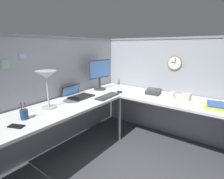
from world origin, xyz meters
TOP-DOWN VIEW (x-y plane):
  - ground_plane at (0.00, 0.00)m, footprint 6.80×6.80m
  - cubicle_wall_back at (-0.36, 0.87)m, footprint 2.57×0.12m
  - cubicle_wall_right at (0.87, -0.27)m, footprint 0.12×2.37m
  - desk at (-0.15, -0.05)m, footprint 2.35×2.15m
  - monitor at (0.27, 0.64)m, footprint 0.46×0.20m
  - laptop at (-0.24, 0.65)m, footprint 0.35×0.39m
  - keyboard at (-0.01, 0.26)m, footprint 0.44×0.16m
  - computer_mouse at (0.28, 0.25)m, footprint 0.06×0.10m
  - desk_lamp_dome at (-0.78, 0.55)m, footprint 0.24×0.24m
  - pen_cup at (-1.12, 0.46)m, footprint 0.08×0.08m
  - cell_phone at (-1.25, 0.35)m, footprint 0.12×0.16m
  - office_phone at (0.53, -0.22)m, footprint 0.20×0.22m
  - book_stack at (0.43, -1.05)m, footprint 0.30×0.23m
  - coffee_mug at (0.47, -0.52)m, footprint 0.08×0.08m
  - tissue_box at (0.50, -0.69)m, footprint 0.12×0.12m
  - wall_clock at (0.82, -0.41)m, footprint 0.04×0.22m
  - pinned_note_leftmost at (-1.08, 0.82)m, footprint 0.07×0.00m
  - pinned_note_middle at (-0.88, 0.82)m, footprint 0.09×0.00m

SIDE VIEW (x-z plane):
  - ground_plane at x=0.00m, z-range 0.00..0.00m
  - desk at x=-0.15m, z-range 0.27..1.00m
  - cell_phone at x=-1.25m, z-range 0.73..0.74m
  - keyboard at x=-0.01m, z-range 0.73..0.75m
  - computer_mouse at x=0.28m, z-range 0.73..0.76m
  - book_stack at x=0.43m, z-range 0.73..0.77m
  - laptop at x=-0.24m, z-range 0.65..0.86m
  - office_phone at x=0.53m, z-range 0.71..0.82m
  - tissue_box at x=0.50m, z-range 0.73..0.82m
  - coffee_mug at x=0.47m, z-range 0.73..0.83m
  - pen_cup at x=-1.12m, z-range 0.69..0.87m
  - cubicle_wall_back at x=-0.36m, z-range 0.00..1.58m
  - cubicle_wall_right at x=0.87m, z-range 0.00..1.58m
  - monitor at x=0.27m, z-range 0.77..1.27m
  - desk_lamp_dome at x=-0.78m, z-range 0.87..1.32m
  - wall_clock at x=0.82m, z-range 1.09..1.31m
  - pinned_note_leftmost at x=-1.08m, z-range 1.21..1.30m
  - pinned_note_middle at x=-0.88m, z-range 1.30..1.36m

